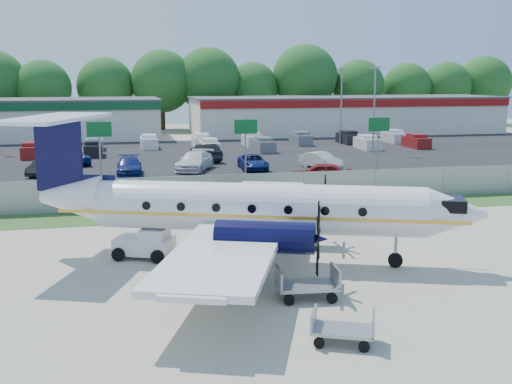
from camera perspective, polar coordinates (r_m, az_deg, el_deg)
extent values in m
plane|color=#AFAA94|center=(27.75, 2.75, -6.85)|extent=(170.00, 170.00, 0.00)
cube|color=#2D561E|center=(39.08, -1.94, -1.77)|extent=(170.00, 4.00, 0.02)
cube|color=black|center=(45.84, -3.58, 0.02)|extent=(170.00, 8.00, 0.02)
cube|color=black|center=(66.43, -6.48, 3.18)|extent=(170.00, 32.00, 0.02)
cube|color=gray|center=(40.82, -2.47, 0.17)|extent=(120.00, 0.02, 1.90)
cube|color=gray|center=(40.66, -2.48, 1.53)|extent=(120.00, 0.06, 0.06)
cube|color=gray|center=(40.99, -2.46, -1.14)|extent=(120.00, 0.06, 0.06)
cube|color=silver|center=(93.77, 8.04, 6.74)|extent=(44.00, 12.00, 5.00)
cube|color=#474749|center=(93.65, 8.08, 8.34)|extent=(44.40, 12.40, 0.24)
cube|color=maroon|center=(88.00, 9.49, 7.77)|extent=(44.00, 0.20, 1.00)
cylinder|color=gray|center=(48.88, -13.69, 3.34)|extent=(0.14, 0.14, 5.00)
cube|color=#0C5923|center=(48.56, -13.78, 5.43)|extent=(1.80, 0.08, 1.10)
cylinder|color=gray|center=(49.91, -0.94, 3.77)|extent=(0.14, 0.14, 5.00)
cube|color=#0C5923|center=(49.59, -0.91, 5.82)|extent=(1.80, 0.08, 1.10)
cylinder|color=gray|center=(53.24, 10.76, 4.00)|extent=(0.14, 0.14, 5.00)
cube|color=#0C5923|center=(52.94, 10.89, 5.92)|extent=(1.80, 0.08, 1.10)
cylinder|color=gray|center=(69.19, 10.46, 7.09)|extent=(0.18, 0.18, 9.00)
cube|color=gray|center=(69.09, 10.58, 10.82)|extent=(0.90, 0.35, 0.18)
cylinder|color=gray|center=(78.47, 7.58, 7.53)|extent=(0.18, 0.18, 9.00)
cube|color=gray|center=(78.39, 7.66, 10.82)|extent=(0.90, 0.35, 0.18)
cylinder|color=white|center=(28.17, 0.30, -1.41)|extent=(14.13, 7.13, 2.17)
cone|color=white|center=(28.30, 17.42, -1.84)|extent=(3.13, 2.93, 2.17)
cone|color=white|center=(30.51, -15.98, -0.47)|extent=(3.55, 3.09, 2.17)
cube|color=black|center=(28.19, 17.00, -1.03)|extent=(1.49, 1.76, 0.51)
cube|color=white|center=(28.39, -0.85, -2.62)|extent=(10.60, 20.11, 0.25)
cylinder|color=black|center=(24.99, 0.82, -4.02)|extent=(4.08, 2.56, 1.26)
cylinder|color=black|center=(31.41, 2.37, -1.05)|extent=(4.08, 2.56, 1.26)
cube|color=black|center=(30.46, -17.14, 3.16)|extent=(2.10, 0.97, 3.32)
cube|color=white|center=(30.36, -17.50, 6.26)|extent=(5.09, 7.60, 0.16)
cylinder|color=gray|center=(28.41, 12.31, -5.12)|extent=(0.14, 0.14, 1.49)
cylinder|color=black|center=(28.52, 12.28, -5.94)|extent=(0.67, 0.42, 0.64)
cylinder|color=black|center=(25.62, -2.01, -7.46)|extent=(0.85, 0.69, 0.73)
cylinder|color=black|center=(31.92, 0.09, -3.86)|extent=(0.85, 0.69, 0.73)
cube|color=white|center=(29.74, -9.89, -4.69)|extent=(2.96, 2.45, 0.72)
cube|color=white|center=(29.42, -9.00, -3.70)|extent=(1.57, 1.67, 0.51)
cube|color=black|center=(29.26, -8.16, -3.71)|extent=(0.63, 1.10, 0.41)
cylinder|color=black|center=(29.45, -12.12, -5.44)|extent=(0.65, 0.46, 0.61)
cylinder|color=black|center=(30.86, -10.93, -4.67)|extent=(0.65, 0.46, 0.61)
cylinder|color=black|center=(28.77, -8.75, -5.70)|extent=(0.65, 0.46, 0.61)
cylinder|color=black|center=(30.21, -7.70, -4.90)|extent=(0.65, 0.46, 0.61)
cube|color=gray|center=(20.45, 7.74, -12.06)|extent=(2.24, 1.86, 0.12)
cube|color=gray|center=(20.42, 5.15, -11.16)|extent=(0.56, 1.08, 0.58)
cube|color=gray|center=(20.30, 10.39, -11.42)|extent=(0.56, 1.08, 0.58)
cylinder|color=black|center=(20.12, 5.63, -13.20)|extent=(0.36, 0.25, 0.35)
cylinder|color=black|center=(21.09, 5.97, -12.07)|extent=(0.36, 0.25, 0.35)
cylinder|color=black|center=(20.03, 9.58, -13.41)|extent=(0.36, 0.25, 0.35)
cylinder|color=black|center=(21.01, 9.72, -12.26)|extent=(0.36, 0.25, 0.35)
cube|color=gray|center=(24.10, 4.57, -8.29)|extent=(2.38, 1.56, 0.14)
cube|color=gray|center=(23.80, 2.02, -7.64)|extent=(0.21, 1.36, 0.68)
cube|color=gray|center=(24.24, 7.09, -7.38)|extent=(0.21, 1.36, 0.68)
cylinder|color=black|center=(23.47, 2.96, -9.57)|extent=(0.42, 0.17, 0.41)
cylinder|color=black|center=(24.63, 2.43, -8.60)|extent=(0.42, 0.17, 0.41)
cylinder|color=black|center=(23.80, 6.77, -9.35)|extent=(0.42, 0.17, 0.41)
cylinder|color=black|center=(24.95, 6.06, -8.40)|extent=(0.42, 0.17, 0.41)
cone|color=#FC3B07|center=(35.24, -3.41, -2.64)|extent=(0.40, 0.40, 0.60)
cube|color=#FC3B07|center=(35.31, -3.40, -3.08)|extent=(0.42, 0.42, 0.03)
imported|color=maroon|center=(49.32, 5.68, 0.71)|extent=(5.20, 3.51, 1.64)
imported|color=black|center=(56.21, -18.24, 1.42)|extent=(2.81, 4.60, 1.43)
imported|color=navy|center=(54.75, -11.18, 1.52)|extent=(2.21, 5.11, 1.47)
imported|color=silver|center=(56.39, -5.46, 1.92)|extent=(4.43, 6.13, 1.65)
imported|color=navy|center=(56.66, -0.26, 2.01)|extent=(2.44, 4.91, 1.34)
imported|color=beige|center=(57.62, 5.82, 2.09)|extent=(3.18, 4.66, 1.45)
imported|color=navy|center=(62.02, -15.78, 2.34)|extent=(3.27, 5.09, 1.30)
imported|color=black|center=(62.45, -4.50, 2.75)|extent=(2.60, 5.37, 1.70)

